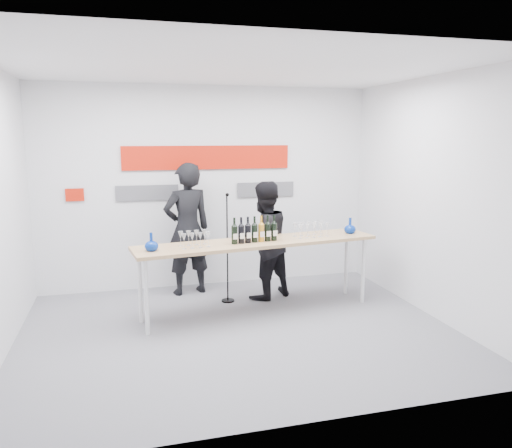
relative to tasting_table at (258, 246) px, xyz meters
name	(u,v)px	position (x,y,z in m)	size (l,w,h in m)	color
ground	(239,331)	(-0.39, -0.58, -0.88)	(5.00, 5.00, 0.00)	slate
back_wall	(208,187)	(-0.39, 1.42, 0.62)	(5.00, 0.04, 3.00)	silver
signage	(204,167)	(-0.45, 1.39, 0.93)	(3.38, 0.02, 0.79)	red
tasting_table	(258,246)	(0.00, 0.00, 0.00)	(3.22, 1.05, 0.95)	tan
wine_bottles	(255,229)	(-0.06, -0.06, 0.24)	(0.62, 0.16, 0.33)	black
decanter_left	(151,242)	(-1.35, -0.21, 0.18)	(0.16, 0.16, 0.21)	navy
decanter_right	(350,226)	(1.35, 0.16, 0.18)	(0.16, 0.16, 0.21)	navy
glasses_left	(194,239)	(-0.83, -0.11, 0.16)	(0.38, 0.26, 0.18)	silver
glasses_right	(311,229)	(0.76, 0.10, 0.16)	(0.48, 0.28, 0.18)	silver
presenter_left	(187,229)	(-0.77, 1.03, 0.07)	(0.69, 0.45, 1.90)	black
presenter_right	(264,240)	(0.24, 0.55, -0.05)	(0.80, 0.63, 1.65)	black
mic_stand	(228,269)	(-0.30, 0.51, -0.41)	(0.18, 0.18, 1.52)	black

